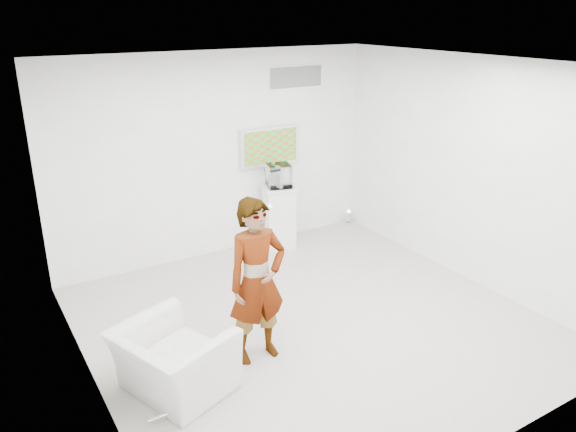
% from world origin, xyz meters
% --- Properties ---
extents(room, '(5.01, 5.01, 3.00)m').
position_xyz_m(room, '(0.00, 0.00, 1.50)').
color(room, beige).
rests_on(room, ground).
extents(tv, '(1.00, 0.08, 0.60)m').
position_xyz_m(tv, '(0.85, 2.45, 1.55)').
color(tv, silver).
rests_on(tv, room).
extents(logo_decal, '(0.90, 0.02, 0.30)m').
position_xyz_m(logo_decal, '(1.35, 2.49, 2.55)').
color(logo_decal, slate).
rests_on(logo_decal, room).
extents(person, '(0.65, 0.43, 1.79)m').
position_xyz_m(person, '(-0.88, -0.28, 0.90)').
color(person, silver).
rests_on(person, room).
extents(armchair, '(1.20, 1.28, 0.67)m').
position_xyz_m(armchair, '(-1.85, -0.36, 0.34)').
color(armchair, silver).
rests_on(armchair, room).
extents(pedestal, '(0.58, 0.58, 0.99)m').
position_xyz_m(pedestal, '(0.83, 2.16, 0.49)').
color(pedestal, white).
rests_on(pedestal, room).
extents(floor_uplight, '(0.19, 0.19, 0.25)m').
position_xyz_m(floor_uplight, '(2.35, 2.35, 0.13)').
color(floor_uplight, white).
rests_on(floor_uplight, room).
extents(vitrine, '(0.43, 0.43, 0.34)m').
position_xyz_m(vitrine, '(0.83, 2.16, 1.16)').
color(vitrine, white).
rests_on(vitrine, pedestal).
extents(console, '(0.06, 0.16, 0.21)m').
position_xyz_m(console, '(0.83, 2.16, 1.09)').
color(console, white).
rests_on(console, pedestal).
extents(wii_remote, '(0.08, 0.14, 0.04)m').
position_xyz_m(wii_remote, '(-0.63, -0.13, 1.61)').
color(wii_remote, white).
rests_on(wii_remote, person).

